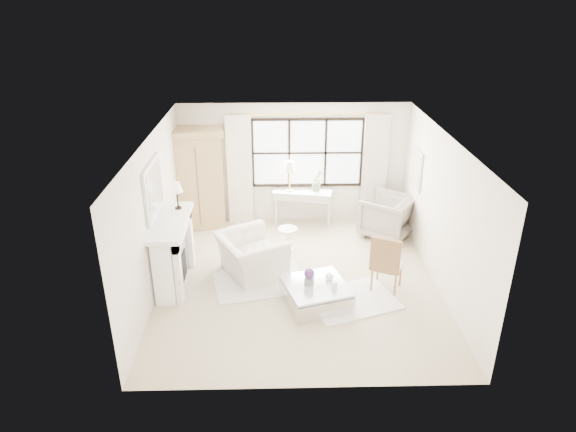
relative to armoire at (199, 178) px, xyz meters
name	(u,v)px	position (x,y,z in m)	size (l,w,h in m)	color
floor	(299,281)	(2.07, -2.45, -1.14)	(5.50, 5.50, 0.00)	#C6B693
ceiling	(300,139)	(2.07, -2.45, 1.56)	(5.50, 5.50, 0.00)	white
wall_back	(294,163)	(2.07, 0.30, 0.21)	(5.00, 5.00, 0.00)	white
wall_front	(309,304)	(2.07, -5.20, 0.21)	(5.00, 5.00, 0.00)	white
wall_left	(155,216)	(-0.43, -2.45, 0.21)	(5.50, 5.50, 0.00)	beige
wall_right	(442,213)	(4.57, -2.45, 0.21)	(5.50, 5.50, 0.00)	silver
window_pane	(307,153)	(2.37, 0.28, 0.46)	(2.40, 0.02, 1.50)	silver
window_frame	(307,153)	(2.37, 0.27, 0.46)	(2.50, 0.04, 1.50)	black
curtain_rod	(308,114)	(2.37, 0.22, 1.33)	(0.04, 0.04, 3.30)	gold
curtain_left	(240,170)	(0.87, 0.20, 0.10)	(0.55, 0.10, 2.47)	white
curtain_right	(375,169)	(3.87, 0.20, 0.10)	(0.55, 0.10, 2.47)	beige
fireplace	(172,251)	(-0.21, -2.45, -0.49)	(0.58, 1.66, 1.26)	white
mirror_frame	(153,189)	(-0.40, -2.45, 0.70)	(0.05, 1.15, 0.95)	silver
mirror_glass	(155,189)	(-0.37, -2.45, 0.70)	(0.02, 1.00, 0.80)	silver
art_frame	(417,170)	(4.54, -0.75, 0.41)	(0.04, 0.62, 0.82)	silver
art_canvas	(416,170)	(4.52, -0.75, 0.41)	(0.01, 0.52, 0.72)	beige
mantel_lamp	(176,188)	(-0.12, -1.95, 0.51)	(0.22, 0.22, 0.51)	black
armoire	(199,178)	(0.00, 0.00, 0.00)	(1.21, 0.86, 2.24)	tan
console_table	(302,207)	(2.25, 0.03, -0.74)	(1.36, 0.69, 0.80)	silver
console_lamp	(290,167)	(1.97, 0.02, 0.22)	(0.28, 0.28, 0.69)	gold
orchid_plant	(317,180)	(2.58, 0.03, -0.09)	(0.28, 0.22, 0.51)	#566D49
side_table	(288,236)	(1.89, -1.27, -0.81)	(0.40, 0.40, 0.51)	white
rug_left	(260,282)	(1.36, -2.50, -1.13)	(1.63, 1.15, 0.03)	silver
rug_right	(352,300)	(2.96, -3.12, -1.13)	(1.47, 1.10, 0.03)	white
club_armchair	(251,256)	(1.19, -2.18, -0.75)	(1.21, 1.05, 0.78)	silver
wingback_chair	(387,216)	(4.04, -0.61, -0.69)	(0.96, 0.99, 0.90)	gray
french_chair	(386,274)	(3.60, -2.77, -0.83)	(0.64, 0.65, 1.08)	olive
coffee_table	(316,295)	(2.33, -3.20, -0.96)	(1.25, 1.25, 0.38)	silver
planter_box	(309,281)	(2.21, -3.16, -0.70)	(0.15, 0.15, 0.11)	slate
planter_flowers	(309,273)	(2.21, -3.16, -0.56)	(0.17, 0.17, 0.17)	#542B6C
pillar_candle	(334,285)	(2.62, -3.31, -0.70)	(0.10, 0.10, 0.12)	white
coffee_vase	(329,276)	(2.56, -3.03, -0.68)	(0.14, 0.14, 0.15)	white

